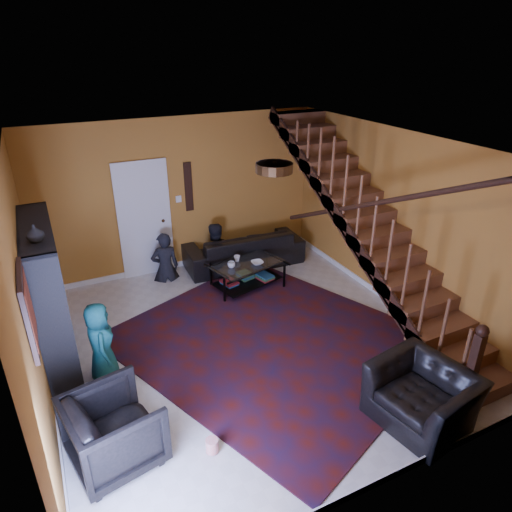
{
  "coord_description": "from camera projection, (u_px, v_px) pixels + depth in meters",
  "views": [
    {
      "loc": [
        -2.26,
        -4.97,
        3.97
      ],
      "look_at": [
        0.37,
        0.4,
        1.12
      ],
      "focal_mm": 32.0,
      "sensor_mm": 36.0,
      "label": 1
    }
  ],
  "objects": [
    {
      "name": "bookshelf",
      "position": [
        52.0,
        302.0,
        5.75
      ],
      "size": [
        0.35,
        1.8,
        2.0
      ],
      "color": "black",
      "rests_on": "floor"
    },
    {
      "name": "coffee_table",
      "position": [
        247.0,
        273.0,
        7.97
      ],
      "size": [
        1.32,
        0.97,
        0.45
      ],
      "rotation": [
        0.0,
        0.0,
        0.25
      ],
      "color": "black",
      "rests_on": "floor"
    },
    {
      "name": "person_adult_a",
      "position": [
        166.0,
        268.0,
        8.24
      ],
      "size": [
        0.52,
        0.36,
        1.35
      ],
      "primitive_type": "imported",
      "rotation": [
        0.0,
        0.0,
        3.06
      ],
      "color": "black",
      "rests_on": "sofa"
    },
    {
      "name": "wall_hanging",
      "position": [
        188.0,
        187.0,
        8.24
      ],
      "size": [
        0.14,
        0.03,
        0.9
      ],
      "primitive_type": "cube",
      "color": "black",
      "rests_on": "room"
    },
    {
      "name": "popcorn_bucket",
      "position": [
        212.0,
        445.0,
        4.8
      ],
      "size": [
        0.18,
        0.18,
        0.16
      ],
      "primitive_type": "cylinder",
      "rotation": [
        0.0,
        0.0,
        -0.39
      ],
      "color": "red",
      "rests_on": "rug"
    },
    {
      "name": "cup_a",
      "position": [
        231.0,
        265.0,
        7.73
      ],
      "size": [
        0.15,
        0.15,
        0.1
      ],
      "primitive_type": "imported",
      "rotation": [
        0.0,
        0.0,
        -0.19
      ],
      "color": "#999999",
      "rests_on": "coffee_table"
    },
    {
      "name": "armchair_left",
      "position": [
        114.0,
        430.0,
        4.6
      ],
      "size": [
        1.02,
        1.0,
        0.79
      ],
      "primitive_type": "imported",
      "rotation": [
        0.0,
        0.0,
        1.77
      ],
      "color": "black",
      "rests_on": "floor"
    },
    {
      "name": "person_child",
      "position": [
        101.0,
        343.0,
        5.67
      ],
      "size": [
        0.38,
        0.56,
        1.1
      ],
      "primitive_type": "imported",
      "rotation": [
        0.0,
        0.0,
        1.52
      ],
      "color": "#1A635F",
      "rests_on": "armchair_left"
    },
    {
      "name": "room",
      "position": [
        133.0,
        315.0,
        7.16
      ],
      "size": [
        5.5,
        5.5,
        5.5
      ],
      "color": "#A36524",
      "rests_on": "ground"
    },
    {
      "name": "cup_b",
      "position": [
        237.0,
        258.0,
        7.96
      ],
      "size": [
        0.11,
        0.11,
        0.1
      ],
      "primitive_type": "imported",
      "rotation": [
        0.0,
        0.0,
        -0.0
      ],
      "color": "#999999",
      "rests_on": "coffee_table"
    },
    {
      "name": "rug",
      "position": [
        272.0,
        340.0,
        6.62
      ],
      "size": [
        4.76,
        5.04,
        0.02
      ],
      "primitive_type": "cube",
      "rotation": [
        0.0,
        0.0,
        0.38
      ],
      "color": "#400F0B",
      "rests_on": "floor"
    },
    {
      "name": "ceiling_fixture",
      "position": [
        274.0,
        168.0,
        4.81
      ],
      "size": [
        0.4,
        0.4,
        0.1
      ],
      "primitive_type": "cylinder",
      "color": "#3F2814",
      "rests_on": "room"
    },
    {
      "name": "staircase",
      "position": [
        372.0,
        227.0,
        6.87
      ],
      "size": [
        0.95,
        5.02,
        3.18
      ],
      "color": "brown",
      "rests_on": "floor"
    },
    {
      "name": "vase",
      "position": [
        35.0,
        233.0,
        4.86
      ],
      "size": [
        0.18,
        0.18,
        0.19
      ],
      "primitive_type": "imported",
      "color": "#999999",
      "rests_on": "bookshelf"
    },
    {
      "name": "armchair_right",
      "position": [
        422.0,
        396.0,
        5.12
      ],
      "size": [
        1.08,
        1.19,
        0.68
      ],
      "primitive_type": "imported",
      "rotation": [
        0.0,
        0.0,
        -1.4
      ],
      "color": "black",
      "rests_on": "floor"
    },
    {
      "name": "person_adult_b",
      "position": [
        215.0,
        258.0,
        8.62
      ],
      "size": [
        0.72,
        0.59,
        1.36
      ],
      "primitive_type": "imported",
      "rotation": [
        0.0,
        0.0,
        3.26
      ],
      "color": "black",
      "rests_on": "sofa"
    },
    {
      "name": "sofa",
      "position": [
        244.0,
        248.0,
        8.77
      ],
      "size": [
        2.29,
        0.99,
        0.66
      ],
      "primitive_type": "imported",
      "rotation": [
        0.0,
        0.0,
        3.09
      ],
      "color": "black",
      "rests_on": "floor"
    },
    {
      "name": "door",
      "position": [
        145.0,
        222.0,
        8.12
      ],
      "size": [
        0.82,
        0.05,
        2.05
      ],
      "primitive_type": "cube",
      "color": "silver",
      "rests_on": "floor"
    },
    {
      "name": "floor",
      "position": [
        245.0,
        340.0,
        6.63
      ],
      "size": [
        5.5,
        5.5,
        0.0
      ],
      "primitive_type": "plane",
      "color": "beige",
      "rests_on": "ground"
    },
    {
      "name": "framed_picture",
      "position": [
        28.0,
        310.0,
        4.13
      ],
      "size": [
        0.04,
        0.74,
        0.74
      ],
      "primitive_type": "cube",
      "color": "maroon",
      "rests_on": "room"
    },
    {
      "name": "bowl",
      "position": [
        257.0,
        263.0,
        7.86
      ],
      "size": [
        0.22,
        0.22,
        0.05
      ],
      "primitive_type": "imported",
      "rotation": [
        0.0,
        0.0,
        -0.07
      ],
      "color": "#999999",
      "rests_on": "coffee_table"
    }
  ]
}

